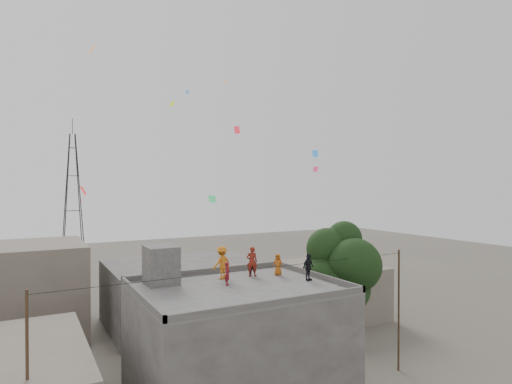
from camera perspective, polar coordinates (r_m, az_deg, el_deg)
main_building at (r=23.34m, az=-2.56°, el=-19.85°), size 10.00×8.00×6.10m
parapet at (r=22.41m, az=-2.57°, el=-12.17°), size 10.00×8.00×0.30m
stair_head_box at (r=23.50m, az=-12.55°, el=-9.46°), size 1.60×1.80×2.00m
neighbor_north at (r=36.63m, az=-9.56°, el=-13.08°), size 12.00×9.00×5.00m
neighbor_northwest at (r=36.47m, az=-29.18°, el=-11.62°), size 9.00×8.00×7.00m
neighbor_east at (r=38.94m, az=9.90°, el=-12.69°), size 7.00×8.00×4.40m
tree at (r=26.89m, az=11.34°, el=-10.32°), size 4.90×4.60×9.10m
utility_line at (r=22.24m, az=0.15°, el=-18.78°), size 20.12×0.62×7.40m
transmission_tower at (r=59.93m, az=-23.23°, el=-1.38°), size 2.97×2.97×20.01m
person_red_adult at (r=24.78m, az=-0.54°, el=-9.26°), size 0.72×0.60×1.70m
person_orange_child at (r=25.21m, az=2.94°, el=-9.63°), size 0.68×0.72×1.23m
person_dark_child at (r=25.01m, az=-0.55°, el=-9.79°), size 0.72×0.68×1.17m
person_dark_adult at (r=23.92m, az=6.97°, el=-9.91°), size 0.93×0.61×1.47m
person_orange_adult at (r=24.15m, az=-4.57°, el=-9.38°), size 1.33×1.02×1.82m
person_red_child at (r=22.74m, az=-3.83°, el=-10.82°), size 0.47×0.52×1.20m
kites at (r=29.57m, az=-7.52°, el=8.37°), size 22.63×15.45×10.01m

